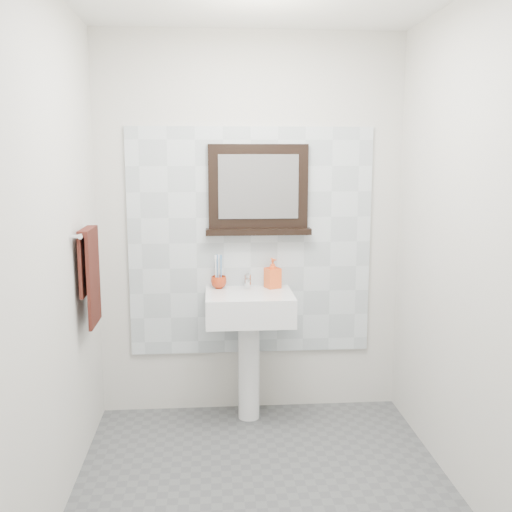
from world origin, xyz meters
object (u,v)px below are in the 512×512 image
at_px(pedestal_sink, 249,321).
at_px(framed_mirror, 258,192).
at_px(toothbrush_cup, 219,282).
at_px(soap_dispenser, 273,273).
at_px(hand_towel, 90,269).

xyz_separation_m(pedestal_sink, framed_mirror, (0.07, 0.19, 0.81)).
distance_m(toothbrush_cup, soap_dispenser, 0.36).
bearing_deg(soap_dispenser, framed_mirror, 123.29).
bearing_deg(hand_towel, soap_dispenser, 22.86).
relative_size(toothbrush_cup, framed_mirror, 0.15).
distance_m(pedestal_sink, framed_mirror, 0.83).
bearing_deg(soap_dispenser, pedestal_sink, -165.15).
bearing_deg(pedestal_sink, framed_mirror, 68.76).
height_order(pedestal_sink, framed_mirror, framed_mirror).
xyz_separation_m(soap_dispenser, hand_towel, (-1.08, -0.46, 0.13)).
relative_size(pedestal_sink, hand_towel, 1.75).
bearing_deg(toothbrush_cup, framed_mirror, 9.58).
bearing_deg(pedestal_sink, soap_dispenser, 37.66).
bearing_deg(framed_mirror, toothbrush_cup, -170.42).
xyz_separation_m(soap_dispenser, framed_mirror, (-0.09, 0.06, 0.53)).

